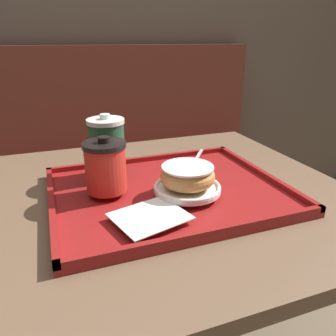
# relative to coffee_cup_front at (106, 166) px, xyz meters

# --- Properties ---
(booth_bench) EXTENTS (1.44, 0.44, 1.00)m
(booth_bench) POSITION_rel_coffee_cup_front_xyz_m (0.23, 0.87, -0.47)
(booth_bench) COLOR brown
(booth_bench) RESTS_ON ground_plane
(cafe_table) EXTENTS (0.92, 0.77, 0.70)m
(cafe_table) POSITION_rel_coffee_cup_front_xyz_m (0.09, 0.01, -0.24)
(cafe_table) COLOR brown
(cafe_table) RESTS_ON ground_plane
(serving_tray) EXTENTS (0.50, 0.40, 0.02)m
(serving_tray) POSITION_rel_coffee_cup_front_xyz_m (0.13, -0.02, -0.07)
(serving_tray) COLOR maroon
(serving_tray) RESTS_ON cafe_table
(napkin_paper) EXTENTS (0.15, 0.14, 0.00)m
(napkin_paper) POSITION_rel_coffee_cup_front_xyz_m (0.05, -0.14, -0.05)
(napkin_paper) COLOR white
(napkin_paper) RESTS_ON serving_tray
(coffee_cup_front) EXTENTS (0.09, 0.09, 0.12)m
(coffee_cup_front) POSITION_rel_coffee_cup_front_xyz_m (0.00, 0.00, 0.00)
(coffee_cup_front) COLOR red
(coffee_cup_front) RESTS_ON serving_tray
(coffee_cup_rear) EXTENTS (0.09, 0.09, 0.14)m
(coffee_cup_rear) POSITION_rel_coffee_cup_front_xyz_m (0.02, 0.10, 0.01)
(coffee_cup_rear) COLOR #235638
(coffee_cup_rear) RESTS_ON serving_tray
(plate_with_chocolate_donut) EXTENTS (0.14, 0.14, 0.01)m
(plate_with_chocolate_donut) POSITION_rel_coffee_cup_front_xyz_m (0.16, -0.06, -0.05)
(plate_with_chocolate_donut) COLOR white
(plate_with_chocolate_donut) RESTS_ON serving_tray
(donut_chocolate_glazed) EXTENTS (0.11, 0.11, 0.04)m
(donut_chocolate_glazed) POSITION_rel_coffee_cup_front_xyz_m (0.16, -0.06, -0.02)
(donut_chocolate_glazed) COLOR tan
(donut_chocolate_glazed) RESTS_ON plate_with_chocolate_donut
(spoon) EXTENTS (0.11, 0.14, 0.01)m
(spoon) POSITION_rel_coffee_cup_front_xyz_m (0.23, 0.07, -0.05)
(spoon) COLOR silver
(spoon) RESTS_ON serving_tray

